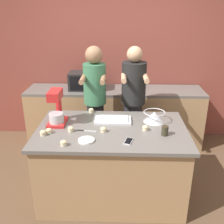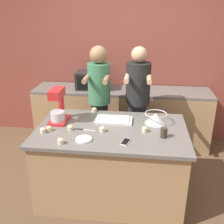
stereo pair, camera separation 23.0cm
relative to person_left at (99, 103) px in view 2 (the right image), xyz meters
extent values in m
plane|color=brown|center=(0.26, -0.71, -0.91)|extent=(16.00, 16.00, 0.00)
cube|color=brown|center=(0.26, 0.96, 0.44)|extent=(10.00, 0.06, 2.70)
cube|color=#A87F56|center=(0.26, -0.71, -0.49)|extent=(1.63, 0.98, 0.85)
cube|color=#66605B|center=(0.26, -0.71, -0.05)|extent=(1.69, 1.04, 0.04)
cube|color=#A87F56|center=(0.26, 0.61, -0.47)|extent=(2.80, 0.60, 0.89)
cube|color=#66605B|center=(0.26, 0.61, 0.00)|extent=(2.80, 0.60, 0.04)
cylinder|color=#232328|center=(0.00, 0.00, -0.45)|extent=(0.24, 0.24, 0.93)
cylinder|color=#38704C|center=(0.00, 0.00, 0.28)|extent=(0.30, 0.30, 0.54)
sphere|color=#936B4C|center=(0.00, 0.00, 0.67)|extent=(0.23, 0.23, 0.23)
cylinder|color=#936B4C|center=(-0.13, -0.17, 0.40)|extent=(0.06, 0.34, 0.06)
cylinder|color=#936B4C|center=(0.13, -0.17, 0.40)|extent=(0.06, 0.34, 0.06)
cylinder|color=#232328|center=(0.52, 0.00, -0.45)|extent=(0.25, 0.25, 0.94)
cylinder|color=black|center=(0.52, 0.00, 0.30)|extent=(0.32, 0.32, 0.56)
sphere|color=tan|center=(0.52, 0.00, 0.68)|extent=(0.20, 0.20, 0.20)
cylinder|color=tan|center=(0.39, -0.17, 0.42)|extent=(0.06, 0.34, 0.06)
cylinder|color=tan|center=(0.66, -0.17, 0.42)|extent=(0.06, 0.34, 0.06)
cube|color=red|center=(-0.39, -0.59, -0.01)|extent=(0.20, 0.30, 0.03)
cylinder|color=red|center=(-0.39, -0.48, 0.14)|extent=(0.07, 0.07, 0.28)
cube|color=red|center=(-0.39, -0.61, 0.33)|extent=(0.13, 0.26, 0.10)
cylinder|color=#BCBCC1|center=(-0.39, -0.63, 0.06)|extent=(0.17, 0.17, 0.11)
cone|color=#BCBCC1|center=(0.75, -0.50, 0.03)|extent=(0.25, 0.25, 0.12)
torus|color=#BCBCC1|center=(0.75, -0.50, 0.09)|extent=(0.26, 0.26, 0.01)
cube|color=silver|center=(0.26, -0.51, -0.02)|extent=(0.43, 0.24, 0.02)
cube|color=white|center=(0.26, -0.51, 0.00)|extent=(0.36, 0.19, 0.02)
cube|color=black|center=(-0.22, 0.61, 0.16)|extent=(0.49, 0.32, 0.27)
cube|color=black|center=(-0.26, 0.45, 0.16)|extent=(0.33, 0.01, 0.22)
cube|color=#2D2D2D|center=(-0.04, 0.45, 0.16)|extent=(0.10, 0.01, 0.22)
cube|color=silver|center=(0.44, -1.01, -0.02)|extent=(0.11, 0.16, 0.01)
cube|color=black|center=(0.44, -1.01, -0.02)|extent=(0.10, 0.14, 0.00)
cylinder|color=#332D1E|center=(0.83, -0.85, 0.03)|extent=(0.07, 0.07, 0.11)
cylinder|color=white|center=(0.01, -1.01, -0.02)|extent=(0.17, 0.17, 0.02)
cube|color=#BCBCC1|center=(0.02, -0.79, -0.02)|extent=(0.14, 0.03, 0.01)
cube|color=black|center=(-0.09, -0.78, -0.02)|extent=(0.08, 0.03, 0.01)
cylinder|color=beige|center=(-0.21, -1.12, -0.01)|extent=(0.06, 0.06, 0.03)
ellipsoid|color=beige|center=(-0.21, -1.12, 0.01)|extent=(0.06, 0.06, 0.04)
cylinder|color=beige|center=(-0.19, -0.81, -0.01)|extent=(0.06, 0.06, 0.03)
ellipsoid|color=beige|center=(-0.19, -0.81, 0.01)|extent=(0.06, 0.06, 0.04)
cylinder|color=beige|center=(0.17, -0.80, -0.01)|extent=(0.06, 0.06, 0.03)
ellipsoid|color=beige|center=(0.17, -0.80, 0.01)|extent=(0.06, 0.06, 0.04)
cylinder|color=beige|center=(0.63, -0.75, -0.01)|extent=(0.06, 0.06, 0.03)
ellipsoid|color=beige|center=(0.63, -0.75, 0.01)|extent=(0.06, 0.06, 0.04)
cylinder|color=beige|center=(-0.03, -0.25, -0.01)|extent=(0.06, 0.06, 0.03)
ellipsoid|color=beige|center=(-0.03, -0.25, 0.01)|extent=(0.06, 0.06, 0.04)
cylinder|color=beige|center=(-0.47, -0.91, -0.01)|extent=(0.06, 0.06, 0.03)
ellipsoid|color=beige|center=(-0.47, -0.91, 0.01)|extent=(0.06, 0.06, 0.04)
cylinder|color=beige|center=(-0.42, -0.85, -0.01)|extent=(0.06, 0.06, 0.03)
ellipsoid|color=beige|center=(-0.42, -0.85, 0.01)|extent=(0.06, 0.06, 0.04)
camera|label=1|loc=(0.35, -3.37, 1.26)|focal=42.00mm
camera|label=2|loc=(0.58, -3.35, 1.26)|focal=42.00mm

